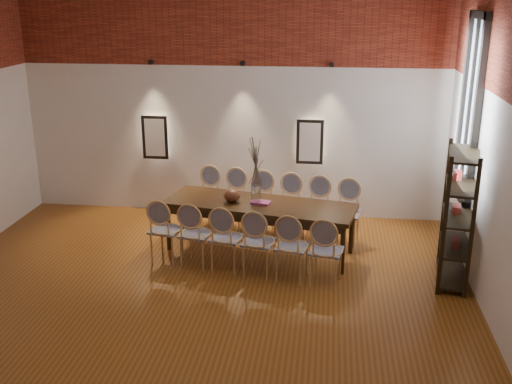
# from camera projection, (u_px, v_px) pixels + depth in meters

# --- Properties ---
(floor) EXTENTS (7.00, 7.00, 0.02)m
(floor) POSITION_uv_depth(u_px,v_px,m) (186.00, 314.00, 7.11)
(floor) COLOR brown
(floor) RESTS_ON ground
(wall_back) EXTENTS (7.00, 0.10, 4.00)m
(wall_back) POSITION_uv_depth(u_px,v_px,m) (232.00, 96.00, 9.81)
(wall_back) COLOR silver
(wall_back) RESTS_ON ground
(wall_front) EXTENTS (7.00, 0.10, 4.00)m
(wall_front) POSITION_uv_depth(u_px,v_px,m) (13.00, 318.00, 3.13)
(wall_front) COLOR silver
(wall_front) RESTS_ON ground
(brick_band_back) EXTENTS (7.00, 0.02, 1.50)m
(brick_band_back) POSITION_uv_depth(u_px,v_px,m) (230.00, 17.00, 9.35)
(brick_band_back) COLOR maroon
(brick_band_back) RESTS_ON ground
(niche_left) EXTENTS (0.36, 0.06, 0.66)m
(niche_left) POSITION_uv_depth(u_px,v_px,m) (155.00, 137.00, 10.09)
(niche_left) COLOR #FFEAC6
(niche_left) RESTS_ON wall_back
(niche_right) EXTENTS (0.36, 0.06, 0.66)m
(niche_right) POSITION_uv_depth(u_px,v_px,m) (310.00, 142.00, 9.79)
(niche_right) COLOR #FFEAC6
(niche_right) RESTS_ON wall_back
(spot_fixture_left) EXTENTS (0.08, 0.10, 0.08)m
(spot_fixture_left) POSITION_uv_depth(u_px,v_px,m) (151.00, 62.00, 9.67)
(spot_fixture_left) COLOR black
(spot_fixture_left) RESTS_ON wall_back
(spot_fixture_mid) EXTENTS (0.08, 0.10, 0.08)m
(spot_fixture_mid) POSITION_uv_depth(u_px,v_px,m) (243.00, 63.00, 9.49)
(spot_fixture_mid) COLOR black
(spot_fixture_mid) RESTS_ON wall_back
(spot_fixture_right) EXTENTS (0.08, 0.10, 0.08)m
(spot_fixture_right) POSITION_uv_depth(u_px,v_px,m) (331.00, 65.00, 9.33)
(spot_fixture_right) COLOR black
(spot_fixture_right) RESTS_ON wall_back
(window_glass) EXTENTS (0.02, 0.78, 2.38)m
(window_glass) POSITION_uv_depth(u_px,v_px,m) (471.00, 109.00, 7.90)
(window_glass) COLOR silver
(window_glass) RESTS_ON wall_right
(window_frame) EXTENTS (0.08, 0.90, 2.50)m
(window_frame) POSITION_uv_depth(u_px,v_px,m) (470.00, 109.00, 7.90)
(window_frame) COLOR black
(window_frame) RESTS_ON wall_right
(window_mullion) EXTENTS (0.06, 0.06, 2.40)m
(window_mullion) POSITION_uv_depth(u_px,v_px,m) (470.00, 109.00, 7.90)
(window_mullion) COLOR black
(window_mullion) RESTS_ON wall_right
(dining_table) EXTENTS (2.85, 1.39, 0.75)m
(dining_table) POSITION_uv_depth(u_px,v_px,m) (259.00, 227.00, 8.69)
(dining_table) COLOR #331D0B
(dining_table) RESTS_ON floor
(chair_near_a) EXTENTS (0.52, 0.52, 0.94)m
(chair_near_a) POSITION_uv_depth(u_px,v_px,m) (166.00, 230.00, 8.35)
(chair_near_a) COLOR tan
(chair_near_a) RESTS_ON floor
(chair_near_b) EXTENTS (0.52, 0.52, 0.94)m
(chair_near_b) POSITION_uv_depth(u_px,v_px,m) (196.00, 234.00, 8.22)
(chair_near_b) COLOR tan
(chair_near_b) RESTS_ON floor
(chair_near_c) EXTENTS (0.52, 0.52, 0.94)m
(chair_near_c) POSITION_uv_depth(u_px,v_px,m) (227.00, 238.00, 8.08)
(chair_near_c) COLOR tan
(chair_near_c) RESTS_ON floor
(chair_near_d) EXTENTS (0.52, 0.52, 0.94)m
(chair_near_d) POSITION_uv_depth(u_px,v_px,m) (259.00, 242.00, 7.95)
(chair_near_d) COLOR tan
(chair_near_d) RESTS_ON floor
(chair_near_e) EXTENTS (0.52, 0.52, 0.94)m
(chair_near_e) POSITION_uv_depth(u_px,v_px,m) (292.00, 246.00, 7.81)
(chair_near_e) COLOR tan
(chair_near_e) RESTS_ON floor
(chair_near_f) EXTENTS (0.52, 0.52, 0.94)m
(chair_near_f) POSITION_uv_depth(u_px,v_px,m) (326.00, 251.00, 7.68)
(chair_near_f) COLOR tan
(chair_near_f) RESTS_ON floor
(chair_far_a) EXTENTS (0.52, 0.52, 0.94)m
(chair_far_a) POSITION_uv_depth(u_px,v_px,m) (206.00, 198.00, 9.65)
(chair_far_a) COLOR tan
(chair_far_a) RESTS_ON floor
(chair_far_b) EXTENTS (0.52, 0.52, 0.94)m
(chair_far_b) POSITION_uv_depth(u_px,v_px,m) (233.00, 201.00, 9.51)
(chair_far_b) COLOR tan
(chair_far_b) RESTS_ON floor
(chair_far_c) EXTENTS (0.52, 0.52, 0.94)m
(chair_far_c) POSITION_uv_depth(u_px,v_px,m) (260.00, 204.00, 9.38)
(chair_far_c) COLOR tan
(chair_far_c) RESTS_ON floor
(chair_far_d) EXTENTS (0.52, 0.52, 0.94)m
(chair_far_d) POSITION_uv_depth(u_px,v_px,m) (288.00, 207.00, 9.24)
(chair_far_d) COLOR tan
(chair_far_d) RESTS_ON floor
(chair_far_e) EXTENTS (0.52, 0.52, 0.94)m
(chair_far_e) POSITION_uv_depth(u_px,v_px,m) (317.00, 210.00, 9.11)
(chair_far_e) COLOR tan
(chair_far_e) RESTS_ON floor
(chair_far_f) EXTENTS (0.52, 0.52, 0.94)m
(chair_far_f) POSITION_uv_depth(u_px,v_px,m) (346.00, 213.00, 8.97)
(chair_far_f) COLOR tan
(chair_far_f) RESTS_ON floor
(vase) EXTENTS (0.14, 0.14, 0.30)m
(vase) POSITION_uv_depth(u_px,v_px,m) (256.00, 193.00, 8.54)
(vase) COLOR silver
(vase) RESTS_ON dining_table
(dried_branches) EXTENTS (0.50, 0.50, 0.70)m
(dried_branches) POSITION_uv_depth(u_px,v_px,m) (256.00, 162.00, 8.40)
(dried_branches) COLOR #4A3D2F
(dried_branches) RESTS_ON vase
(bowl) EXTENTS (0.24, 0.24, 0.18)m
(bowl) POSITION_uv_depth(u_px,v_px,m) (232.00, 195.00, 8.62)
(bowl) COLOR brown
(bowl) RESTS_ON dining_table
(book) EXTENTS (0.29, 0.23, 0.03)m
(book) POSITION_uv_depth(u_px,v_px,m) (261.00, 202.00, 8.56)
(book) COLOR #872C5E
(book) RESTS_ON dining_table
(shelving_rack) EXTENTS (0.54, 1.05, 1.80)m
(shelving_rack) POSITION_uv_depth(u_px,v_px,m) (457.00, 216.00, 7.66)
(shelving_rack) COLOR black
(shelving_rack) RESTS_ON floor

